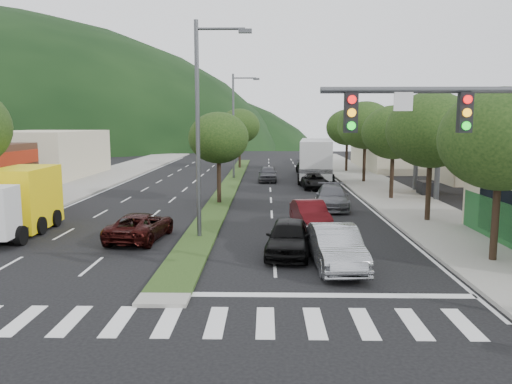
{
  "coord_description": "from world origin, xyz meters",
  "views": [
    {
      "loc": [
        3.16,
        -15.06,
        5.45
      ],
      "look_at": [
        2.64,
        10.4,
        1.88
      ],
      "focal_mm": 35.0,
      "sensor_mm": 36.0,
      "label": 1
    }
  ],
  "objects_px": {
    "sedan_silver": "(336,247)",
    "box_truck": "(19,203)",
    "tree_r_b": "(431,130)",
    "streetlight_near": "(202,119)",
    "streetlight_mid": "(235,121)",
    "tree_r_e": "(347,127)",
    "car_queue_d": "(314,181)",
    "car_queue_e": "(268,174)",
    "car_queue_a": "(288,237)",
    "tree_r_a": "(501,139)",
    "tree_r_d": "(365,125)",
    "car_queue_f": "(306,167)",
    "car_queue_b": "(332,197)",
    "suv_maroon": "(141,226)",
    "car_queue_c": "(310,214)",
    "tree_med_far": "(240,126)",
    "traffic_signal": "(485,153)",
    "tree_r_c": "(393,133)",
    "motorhome": "(316,159)",
    "tree_med_near": "(219,138)"
  },
  "relations": [
    {
      "from": "streetlight_near",
      "to": "motorhome",
      "type": "height_order",
      "value": "streetlight_near"
    },
    {
      "from": "traffic_signal",
      "to": "streetlight_near",
      "type": "distance_m",
      "value": 13.03
    },
    {
      "from": "tree_med_far",
      "to": "suv_maroon",
      "type": "relative_size",
      "value": 1.5
    },
    {
      "from": "sedan_silver",
      "to": "car_queue_d",
      "type": "distance_m",
      "value": 22.7
    },
    {
      "from": "tree_med_far",
      "to": "car_queue_a",
      "type": "height_order",
      "value": "tree_med_far"
    },
    {
      "from": "streetlight_near",
      "to": "suv_maroon",
      "type": "distance_m",
      "value": 5.75
    },
    {
      "from": "tree_med_far",
      "to": "car_queue_e",
      "type": "relative_size",
      "value": 1.66
    },
    {
      "from": "tree_r_d",
      "to": "car_queue_b",
      "type": "xyz_separation_m",
      "value": [
        -4.65,
        -13.66,
        -4.45
      ]
    },
    {
      "from": "traffic_signal",
      "to": "streetlight_near",
      "type": "bearing_deg",
      "value": 132.77
    },
    {
      "from": "streetlight_mid",
      "to": "tree_r_e",
      "type": "bearing_deg",
      "value": 30.69
    },
    {
      "from": "car_queue_d",
      "to": "tree_med_near",
      "type": "bearing_deg",
      "value": -135.12
    },
    {
      "from": "tree_r_d",
      "to": "tree_med_far",
      "type": "bearing_deg",
      "value": 130.6
    },
    {
      "from": "car_queue_b",
      "to": "car_queue_d",
      "type": "bearing_deg",
      "value": 96.22
    },
    {
      "from": "streetlight_near",
      "to": "streetlight_mid",
      "type": "height_order",
      "value": "same"
    },
    {
      "from": "tree_r_b",
      "to": "sedan_silver",
      "type": "xyz_separation_m",
      "value": [
        -6.2,
        -8.66,
        -4.25
      ]
    },
    {
      "from": "car_queue_e",
      "to": "car_queue_a",
      "type": "bearing_deg",
      "value": -88.0
    },
    {
      "from": "tree_r_b",
      "to": "car_queue_f",
      "type": "height_order",
      "value": "tree_r_b"
    },
    {
      "from": "car_queue_b",
      "to": "tree_r_e",
      "type": "bearing_deg",
      "value": 83.88
    },
    {
      "from": "tree_med_near",
      "to": "car_queue_a",
      "type": "xyz_separation_m",
      "value": [
        4.09,
        -12.88,
        -3.69
      ]
    },
    {
      "from": "streetlight_mid",
      "to": "car_queue_a",
      "type": "height_order",
      "value": "streetlight_mid"
    },
    {
      "from": "streetlight_mid",
      "to": "car_queue_d",
      "type": "relative_size",
      "value": 2.26
    },
    {
      "from": "suv_maroon",
      "to": "car_queue_e",
      "type": "distance_m",
      "value": 24.11
    },
    {
      "from": "tree_r_a",
      "to": "tree_r_d",
      "type": "xyz_separation_m",
      "value": [
        0.0,
        26.0,
        0.36
      ]
    },
    {
      "from": "tree_r_e",
      "to": "streetlight_mid",
      "type": "height_order",
      "value": "streetlight_mid"
    },
    {
      "from": "streetlight_near",
      "to": "car_queue_d",
      "type": "relative_size",
      "value": 2.26
    },
    {
      "from": "car_queue_b",
      "to": "motorhome",
      "type": "distance_m",
      "value": 15.62
    },
    {
      "from": "car_queue_b",
      "to": "traffic_signal",
      "type": "bearing_deg",
      "value": -79.64
    },
    {
      "from": "car_queue_d",
      "to": "car_queue_f",
      "type": "distance_m",
      "value": 12.19
    },
    {
      "from": "streetlight_mid",
      "to": "car_queue_d",
      "type": "height_order",
      "value": "streetlight_mid"
    },
    {
      "from": "tree_r_b",
      "to": "tree_med_near",
      "type": "xyz_separation_m",
      "value": [
        -12.0,
        6.0,
        -0.61
      ]
    },
    {
      "from": "tree_r_e",
      "to": "car_queue_a",
      "type": "relative_size",
      "value": 1.55
    },
    {
      "from": "tree_r_d",
      "to": "box_truck",
      "type": "bearing_deg",
      "value": -134.77
    },
    {
      "from": "streetlight_mid",
      "to": "car_queue_f",
      "type": "bearing_deg",
      "value": 35.65
    },
    {
      "from": "tree_r_e",
      "to": "car_queue_d",
      "type": "distance_m",
      "value": 15.42
    },
    {
      "from": "tree_r_a",
      "to": "car_queue_c",
      "type": "distance_m",
      "value": 10.12
    },
    {
      "from": "traffic_signal",
      "to": "tree_r_c",
      "type": "relative_size",
      "value": 1.08
    },
    {
      "from": "sedan_silver",
      "to": "car_queue_c",
      "type": "height_order",
      "value": "sedan_silver"
    },
    {
      "from": "tree_r_b",
      "to": "tree_r_e",
      "type": "bearing_deg",
      "value": 90.0
    },
    {
      "from": "tree_r_a",
      "to": "car_queue_b",
      "type": "relative_size",
      "value": 1.32
    },
    {
      "from": "traffic_signal",
      "to": "tree_r_c",
      "type": "distance_m",
      "value": 21.74
    },
    {
      "from": "car_queue_d",
      "to": "box_truck",
      "type": "height_order",
      "value": "box_truck"
    },
    {
      "from": "box_truck",
      "to": "car_queue_b",
      "type": "bearing_deg",
      "value": -157.55
    },
    {
      "from": "car_queue_f",
      "to": "tree_r_b",
      "type": "bearing_deg",
      "value": -83.49
    },
    {
      "from": "sedan_silver",
      "to": "box_truck",
      "type": "distance_m",
      "value": 15.8
    },
    {
      "from": "streetlight_near",
      "to": "streetlight_mid",
      "type": "distance_m",
      "value": 25.0
    },
    {
      "from": "tree_r_d",
      "to": "tree_med_far",
      "type": "relative_size",
      "value": 1.03
    },
    {
      "from": "car_queue_b",
      "to": "car_queue_a",
      "type": "bearing_deg",
      "value": -101.21
    },
    {
      "from": "tree_r_b",
      "to": "streetlight_mid",
      "type": "bearing_deg",
      "value": 119.32
    },
    {
      "from": "box_truck",
      "to": "tree_r_e",
      "type": "bearing_deg",
      "value": -126.19
    },
    {
      "from": "car_queue_e",
      "to": "motorhome",
      "type": "distance_m",
      "value": 4.83
    }
  ]
}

